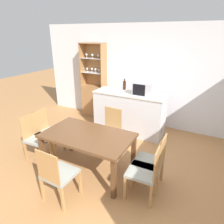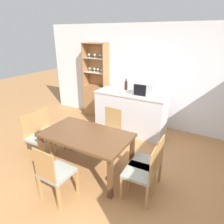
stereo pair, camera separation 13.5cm
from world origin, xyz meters
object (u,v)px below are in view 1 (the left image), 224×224
(dining_chair_head_near, at_px, (58,174))
(microwave, at_px, (144,89))
(dining_chair_side_left_far, at_px, (47,132))
(dining_chair_side_right_near, at_px, (146,171))
(display_cabinet, at_px, (94,95))
(wine_bottle, at_px, (124,85))
(dining_table, at_px, (88,139))
(dining_chair_side_left_near, at_px, (37,138))
(dining_chair_head_far, at_px, (109,130))
(dining_chair_side_right_far, at_px, (151,162))

(dining_chair_head_near, relative_size, microwave, 1.99)
(dining_chair_side_left_far, xyz_separation_m, dining_chair_side_right_near, (2.17, -0.26, 0.00))
(display_cabinet, height_order, wine_bottle, display_cabinet)
(dining_chair_side_right_near, relative_size, wine_bottle, 3.27)
(dining_table, xyz_separation_m, dining_chair_side_left_far, (-1.09, 0.13, -0.19))
(dining_table, height_order, dining_chair_side_right_near, dining_chair_side_right_near)
(dining_chair_side_left_far, relative_size, dining_chair_side_left_near, 1.00)
(dining_table, relative_size, dining_chair_side_right_near, 1.70)
(dining_table, height_order, dining_chair_head_near, dining_chair_head_near)
(dining_chair_side_right_near, relative_size, dining_chair_side_left_near, 1.00)
(display_cabinet, bearing_deg, dining_chair_head_near, -66.86)
(dining_table, xyz_separation_m, dining_chair_side_left_near, (-1.09, -0.14, -0.19))
(dining_chair_head_far, height_order, dining_chair_side_left_near, same)
(dining_table, bearing_deg, dining_chair_side_right_far, 6.99)
(display_cabinet, height_order, dining_chair_head_far, display_cabinet)
(dining_chair_head_near, bearing_deg, microwave, 83.56)
(display_cabinet, xyz_separation_m, dining_chair_head_near, (1.30, -3.04, -0.17))
(display_cabinet, height_order, dining_chair_side_right_near, display_cabinet)
(display_cabinet, relative_size, dining_table, 1.37)
(display_cabinet, bearing_deg, dining_chair_side_right_far, -41.76)
(dining_chair_head_far, bearing_deg, dining_chair_side_right_near, 142.14)
(microwave, xyz_separation_m, wine_bottle, (-0.57, 0.19, -0.03))
(dining_table, bearing_deg, dining_chair_head_far, 89.88)
(dining_chair_head_near, xyz_separation_m, dining_chair_head_far, (0.00, 1.55, 0.00))
(dining_chair_head_near, xyz_separation_m, dining_chair_side_left_far, (-1.08, 0.90, 0.00))
(dining_chair_head_near, distance_m, dining_chair_side_left_near, 1.26)
(wine_bottle, bearing_deg, dining_chair_side_left_near, -112.68)
(dining_chair_side_right_far, distance_m, microwave, 1.92)
(dining_chair_head_near, distance_m, dining_chair_side_left_far, 1.41)
(dining_chair_side_right_far, bearing_deg, wine_bottle, 34.88)
(dining_chair_side_left_near, distance_m, wine_bottle, 2.37)
(dining_chair_head_far, bearing_deg, display_cabinet, -46.96)
(dining_chair_side_right_near, bearing_deg, display_cabinet, 41.65)
(dining_chair_side_right_far, distance_m, dining_chair_head_far, 1.26)
(dining_chair_side_right_far, height_order, dining_chair_head_far, same)
(dining_chair_head_near, relative_size, dining_chair_side_right_far, 1.00)
(dining_chair_head_near, bearing_deg, dining_chair_side_right_far, 41.52)
(dining_table, height_order, wine_bottle, wine_bottle)
(microwave, bearing_deg, display_cabinet, 163.41)
(dining_chair_head_far, xyz_separation_m, wine_bottle, (-0.21, 1.19, 0.67))
(dining_chair_head_near, height_order, dining_chair_side_left_near, same)
(dining_chair_head_far, bearing_deg, dining_chair_head_near, 91.81)
(display_cabinet, relative_size, dining_chair_side_left_far, 2.33)
(dining_table, xyz_separation_m, dining_chair_head_near, (-0.00, -0.77, -0.19))
(dining_chair_side_right_near, bearing_deg, dining_chair_side_right_far, -3.27)
(display_cabinet, distance_m, dining_chair_side_right_far, 3.20)
(display_cabinet, bearing_deg, microwave, -16.59)
(dining_chair_head_far, relative_size, dining_chair_side_left_near, 1.00)
(dining_chair_head_near, distance_m, dining_chair_head_far, 1.55)
(dining_table, height_order, dining_chair_side_left_near, dining_chair_side_left_near)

